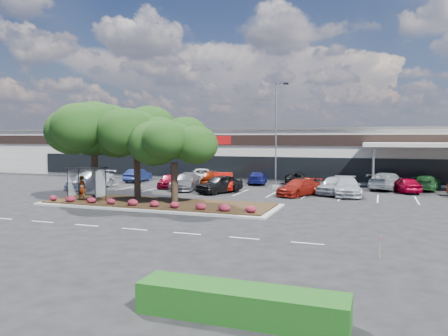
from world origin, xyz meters
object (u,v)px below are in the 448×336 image
(light_pole, at_px, (277,142))
(survey_stake, at_px, (380,244))
(car_0, at_px, (90,180))
(car_1, at_px, (169,181))

(light_pole, height_order, survey_stake, light_pole)
(light_pole, bearing_deg, survey_stake, -67.12)
(car_0, height_order, car_1, car_0)
(survey_stake, bearing_deg, light_pole, 112.88)
(survey_stake, relative_size, car_1, 0.23)
(survey_stake, relative_size, car_0, 0.16)
(car_0, distance_m, car_1, 7.93)
(survey_stake, distance_m, car_0, 32.52)
(light_pole, bearing_deg, car_1, -166.81)
(light_pole, bearing_deg, car_0, -162.54)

